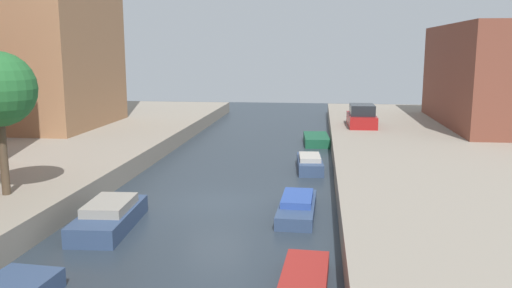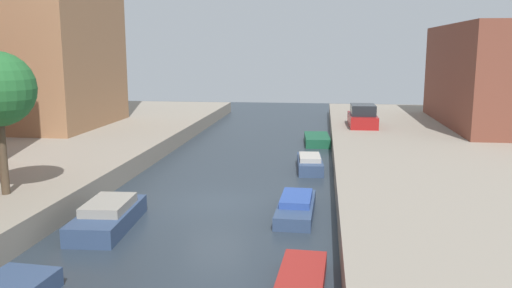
{
  "view_description": "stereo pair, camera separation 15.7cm",
  "coord_description": "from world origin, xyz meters",
  "views": [
    {
      "loc": [
        4.23,
        -21.0,
        6.4
      ],
      "look_at": [
        0.9,
        6.2,
        1.43
      ],
      "focal_mm": 36.94,
      "sensor_mm": 36.0,
      "label": 1
    },
    {
      "loc": [
        4.38,
        -20.98,
        6.4
      ],
      "look_at": [
        0.9,
        6.2,
        1.43
      ],
      "focal_mm": 36.94,
      "sensor_mm": 36.0,
      "label": 2
    }
  ],
  "objects": [
    {
      "name": "moored_boat_right_3",
      "position": [
        3.74,
        6.66,
        0.37
      ],
      "size": [
        1.54,
        3.75,
        0.84
      ],
      "color": "#33476B",
      "rests_on": "ground_plane"
    },
    {
      "name": "moored_boat_left_2",
      "position": [
        -3.24,
        -3.56,
        0.43
      ],
      "size": [
        1.93,
        4.36,
        1.0
      ],
      "color": "#33476B",
      "rests_on": "ground_plane"
    },
    {
      "name": "moored_boat_right_1",
      "position": [
        3.89,
        -7.96,
        0.23
      ],
      "size": [
        1.42,
        4.01,
        0.46
      ],
      "color": "maroon",
      "rests_on": "ground_plane"
    },
    {
      "name": "ground_plane",
      "position": [
        0.0,
        0.0,
        0.0
      ],
      "size": [
        84.0,
        84.0,
        0.0
      ],
      "primitive_type": "plane",
      "color": "#28333D"
    },
    {
      "name": "moored_boat_right_4",
      "position": [
        4.02,
        14.59,
        0.29
      ],
      "size": [
        1.87,
        3.8,
        0.59
      ],
      "color": "#195638",
      "rests_on": "ground_plane"
    },
    {
      "name": "moored_boat_right_2",
      "position": [
        3.42,
        -1.15,
        0.32
      ],
      "size": [
        1.46,
        4.14,
        0.74
      ],
      "color": "#33476B",
      "rests_on": "ground_plane"
    },
    {
      "name": "parked_car",
      "position": [
        7.16,
        16.48,
        1.65
      ],
      "size": [
        1.92,
        4.16,
        1.56
      ],
      "color": "maroon",
      "rests_on": "quay_right"
    }
  ]
}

